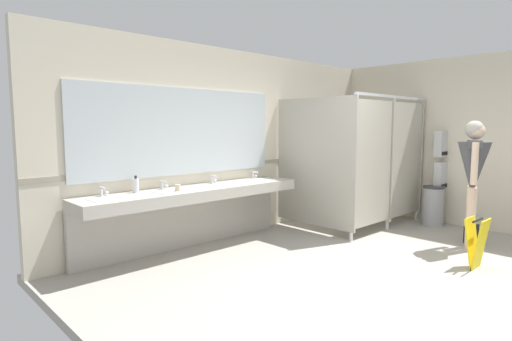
% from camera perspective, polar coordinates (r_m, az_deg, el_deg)
% --- Properties ---
extents(ground_plane, '(6.15, 5.68, 0.10)m').
position_cam_1_polar(ground_plane, '(4.93, 19.17, -13.89)').
color(ground_plane, '#9E998E').
extents(wall_back, '(6.15, 0.12, 2.71)m').
position_cam_1_polar(wall_back, '(6.28, -1.87, 3.81)').
color(wall_back, beige).
rests_on(wall_back, ground_plane).
extents(wall_side_right, '(0.12, 5.68, 2.71)m').
position_cam_1_polar(wall_side_right, '(7.29, 30.03, 3.31)').
color(wall_side_right, beige).
rests_on(wall_side_right, ground_plane).
extents(wall_back_tile_band, '(6.15, 0.01, 0.06)m').
position_cam_1_polar(wall_back_tile_band, '(6.25, -1.47, 0.98)').
color(wall_back_tile_band, '#9E937F').
rests_on(wall_back_tile_band, wall_back).
extents(vanity_counter, '(3.11, 0.58, 0.94)m').
position_cam_1_polar(vanity_counter, '(5.45, -8.66, -4.48)').
color(vanity_counter, '#B2ADA3').
rests_on(vanity_counter, ground_plane).
extents(mirror_panel, '(3.01, 0.02, 1.14)m').
position_cam_1_polar(mirror_panel, '(5.54, -10.08, 5.34)').
color(mirror_panel, silver).
rests_on(mirror_panel, wall_back).
extents(bathroom_stalls, '(2.05, 1.47, 2.08)m').
position_cam_1_polar(bathroom_stalls, '(6.94, 14.58, 1.59)').
color(bathroom_stalls, '#B2AD9E').
rests_on(bathroom_stalls, ground_plane).
extents(paper_towel_dispenser_upper, '(0.34, 0.13, 0.42)m').
position_cam_1_polar(paper_towel_dispenser_upper, '(7.41, 24.36, 3.37)').
color(paper_towel_dispenser_upper, '#B7BABF').
rests_on(paper_towel_dispenser_upper, wall_side_right).
extents(paper_towel_dispenser_lower, '(0.35, 0.13, 0.45)m').
position_cam_1_polar(paper_towel_dispenser_lower, '(7.44, 24.32, -0.63)').
color(paper_towel_dispenser_lower, '#B7BABF').
rests_on(paper_towel_dispenser_lower, wall_side_right).
extents(trash_bin, '(0.33, 0.33, 0.65)m').
position_cam_1_polar(trash_bin, '(7.31, 23.31, -4.52)').
color(trash_bin, '#99999E').
rests_on(trash_bin, ground_plane).
extents(person_standing, '(0.55, 0.52, 1.68)m').
position_cam_1_polar(person_standing, '(6.03, 27.87, 0.27)').
color(person_standing, beige).
rests_on(person_standing, ground_plane).
extents(handbag, '(0.27, 0.11, 0.38)m').
position_cam_1_polar(handbag, '(6.55, 27.65, -7.62)').
color(handbag, black).
rests_on(handbag, ground_plane).
extents(soap_dispenser, '(0.07, 0.07, 0.20)m').
position_cam_1_polar(soap_dispenser, '(5.10, -16.29, -1.98)').
color(soap_dispenser, white).
rests_on(soap_dispenser, vanity_counter).
extents(paper_cup, '(0.07, 0.07, 0.08)m').
position_cam_1_polar(paper_cup, '(5.09, -10.77, -2.39)').
color(paper_cup, beige).
rests_on(paper_cup, vanity_counter).
extents(wet_floor_sign, '(0.28, 0.19, 0.57)m').
position_cam_1_polar(wet_floor_sign, '(5.35, 28.21, -8.81)').
color(wet_floor_sign, yellow).
rests_on(wet_floor_sign, ground_plane).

